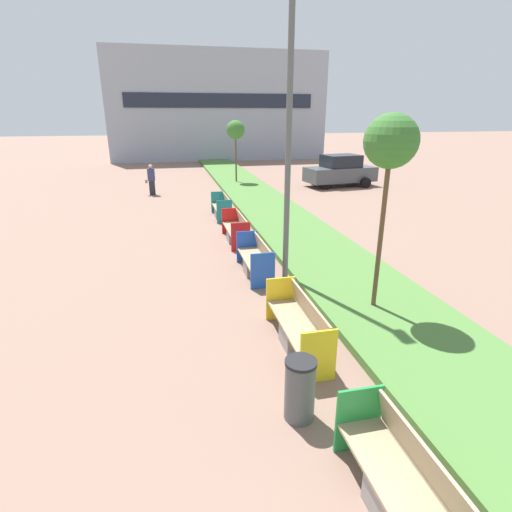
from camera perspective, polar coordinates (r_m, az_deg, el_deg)
planter_grass_strip at (r=12.50m, az=9.08°, el=0.44°), size 2.80×120.00×0.18m
building_backdrop at (r=41.07m, az=-5.62°, el=20.43°), size 19.87×6.33×9.54m
bench_green_frame at (r=5.18m, az=20.11°, el=-28.91°), size 0.65×1.98×0.94m
bench_yellow_frame at (r=7.63m, az=6.09°, el=-10.18°), size 0.65×2.25×0.94m
bench_blue_frame at (r=10.86m, az=-0.07°, el=-0.76°), size 0.65×2.02×0.94m
bench_red_frame at (r=13.68m, az=-2.83°, el=3.57°), size 0.65×2.10×0.94m
bench_teal_frame at (r=16.98m, az=-4.87°, el=6.69°), size 0.65×1.92×0.94m
litter_bin at (r=5.98m, az=6.27°, el=-18.41°), size 0.45×0.45×0.95m
street_lamp_post at (r=9.60m, az=4.81°, el=20.75°), size 0.24×0.44×7.92m
sapling_tree_near at (r=8.36m, az=18.70°, el=14.91°), size 1.05×1.05×4.19m
sapling_tree_far at (r=24.99m, az=-2.95°, el=17.49°), size 1.10×1.10×3.81m
pedestrian_walking at (r=22.51m, az=-14.72°, el=10.51°), size 0.53×0.24×1.62m
parked_car_distant at (r=25.02m, az=11.95°, el=11.80°), size 4.40×2.31×1.86m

